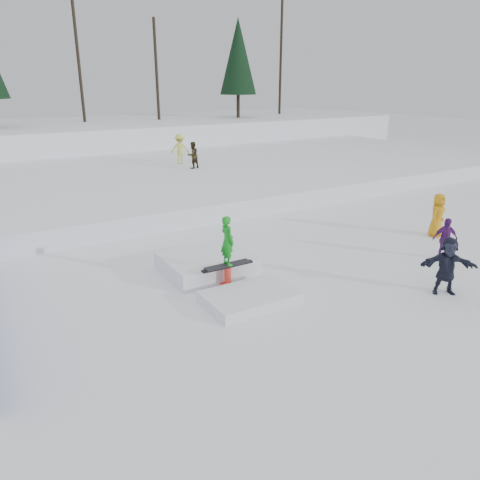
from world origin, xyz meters
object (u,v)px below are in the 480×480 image
spectator_yellow (437,215)px  walker_ygreen (180,149)px  jib_rail_feature (218,270)px  walker_olive (193,155)px  spectator_purple (445,239)px  spectator_dark (447,266)px

spectator_yellow → walker_ygreen: bearing=85.7°
spectator_yellow → jib_rail_feature: bearing=158.9°
spectator_yellow → jib_rail_feature: jib_rail_feature is taller
walker_olive → spectator_yellow: 14.21m
walker_ygreen → jib_rail_feature: size_ratio=0.40×
spectator_purple → jib_rail_feature: bearing=-170.7°
walker_ygreen → spectator_dark: walker_ygreen is taller
walker_ygreen → spectator_yellow: (3.55, -15.54, -0.86)m
spectator_purple → spectator_yellow: spectator_yellow is taller
spectator_yellow → spectator_dark: bearing=-157.3°
spectator_yellow → spectator_dark: (-4.12, -3.43, -0.01)m
walker_ygreen → spectator_purple: 17.39m
walker_ygreen → spectator_yellow: walker_ygreen is taller
spectator_purple → jib_rail_feature: jib_rail_feature is taller
walker_ygreen → spectator_purple: (1.65, -17.29, -0.98)m
spectator_purple → walker_olive: bearing=123.9°
walker_olive → walker_ygreen: walker_ygreen is taller
walker_ygreen → spectator_dark: size_ratio=1.09×
walker_olive → spectator_dark: size_ratio=0.92×
walker_ygreen → spectator_yellow: size_ratio=1.08×
spectator_purple → spectator_yellow: 2.58m
spectator_purple → jib_rail_feature: 7.57m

